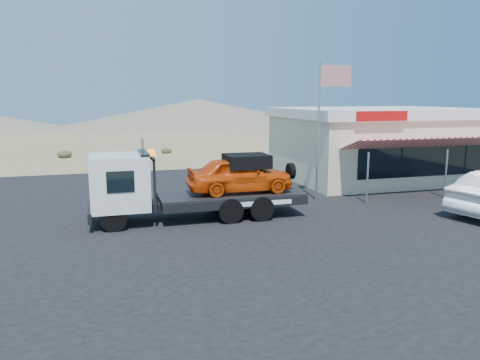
# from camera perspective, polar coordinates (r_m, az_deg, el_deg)

# --- Properties ---
(ground) EXTENTS (120.00, 120.00, 0.00)m
(ground) POSITION_cam_1_polar(r_m,az_deg,el_deg) (15.39, 0.55, -7.03)
(ground) COLOR #8D7650
(ground) RESTS_ON ground
(asphalt_lot) EXTENTS (32.00, 24.00, 0.02)m
(asphalt_lot) POSITION_cam_1_polar(r_m,az_deg,el_deg) (18.74, 3.76, -3.89)
(asphalt_lot) COLOR black
(asphalt_lot) RESTS_ON ground
(tow_truck) EXTENTS (7.81, 2.32, 2.61)m
(tow_truck) POSITION_cam_1_polar(r_m,az_deg,el_deg) (17.44, -5.76, -0.27)
(tow_truck) COLOR black
(tow_truck) RESTS_ON asphalt_lot
(jerky_store) EXTENTS (10.40, 9.97, 3.90)m
(jerky_store) POSITION_cam_1_polar(r_m,az_deg,el_deg) (27.49, 16.33, 4.39)
(jerky_store) COLOR beige
(jerky_store) RESTS_ON asphalt_lot
(flagpole) EXTENTS (1.55, 0.10, 6.00)m
(flagpole) POSITION_cam_1_polar(r_m,az_deg,el_deg) (20.74, 10.15, 7.82)
(flagpole) COLOR #99999E
(flagpole) RESTS_ON asphalt_lot
(distant_hills) EXTENTS (126.00, 48.00, 4.20)m
(distant_hills) POSITION_cam_1_polar(r_m,az_deg,el_deg) (69.49, -20.99, 7.26)
(distant_hills) COLOR #726B59
(distant_hills) RESTS_ON ground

